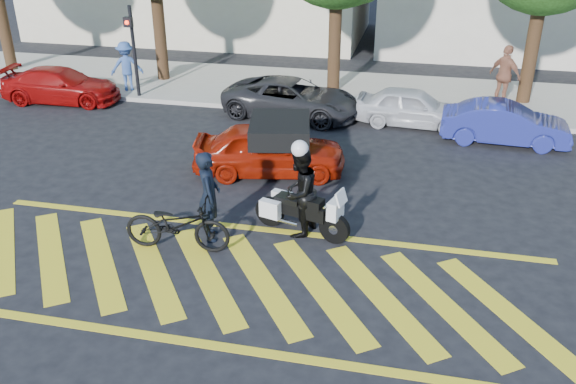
% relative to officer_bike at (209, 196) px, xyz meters
% --- Properties ---
extents(ground, '(90.00, 90.00, 0.00)m').
position_rel_officer_bike_xyz_m(ground, '(0.97, -1.36, -0.97)').
color(ground, black).
rests_on(ground, ground).
extents(sidewalk, '(60.00, 5.00, 0.15)m').
position_rel_officer_bike_xyz_m(sidewalk, '(0.97, 10.64, -0.89)').
color(sidewalk, '#9E998E').
rests_on(sidewalk, ground).
extents(crosswalk, '(12.33, 4.00, 0.01)m').
position_rel_officer_bike_xyz_m(crosswalk, '(0.93, -1.36, -0.96)').
color(crosswalk, yellow).
rests_on(crosswalk, ground).
extents(signal_pole, '(0.28, 0.43, 3.20)m').
position_rel_officer_bike_xyz_m(signal_pole, '(-5.53, 8.38, 0.95)').
color(signal_pole, black).
rests_on(signal_pole, ground).
extents(officer_bike, '(0.68, 0.82, 1.94)m').
position_rel_officer_bike_xyz_m(officer_bike, '(0.00, 0.00, 0.00)').
color(officer_bike, black).
rests_on(officer_bike, ground).
extents(bicycle, '(2.20, 0.89, 1.13)m').
position_rel_officer_bike_xyz_m(bicycle, '(-0.49, -0.59, -0.40)').
color(bicycle, black).
rests_on(bicycle, ground).
extents(police_motorcycle, '(2.15, 1.02, 0.97)m').
position_rel_officer_bike_xyz_m(police_motorcycle, '(1.79, 0.57, -0.44)').
color(police_motorcycle, black).
rests_on(police_motorcycle, ground).
extents(officer_moto, '(0.98, 1.12, 1.95)m').
position_rel_officer_bike_xyz_m(officer_moto, '(1.77, 0.56, 0.01)').
color(officer_moto, black).
rests_on(officer_moto, ground).
extents(red_convertible, '(4.07, 2.26, 1.31)m').
position_rel_officer_bike_xyz_m(red_convertible, '(0.42, 3.42, -0.31)').
color(red_convertible, '#901606').
rests_on(red_convertible, ground).
extents(parked_left, '(4.12, 1.93, 1.16)m').
position_rel_officer_bike_xyz_m(parked_left, '(-8.00, 7.64, -0.39)').
color(parked_left, '#8D0908').
rests_on(parked_left, ground).
extents(parked_mid_left, '(4.63, 2.59, 1.22)m').
position_rel_officer_bike_xyz_m(parked_mid_left, '(0.07, 7.84, -0.36)').
color(parked_mid_left, black).
rests_on(parked_mid_left, ground).
extents(parked_mid_right, '(3.57, 1.68, 1.18)m').
position_rel_officer_bike_xyz_m(parked_mid_right, '(3.85, 7.84, -0.38)').
color(parked_mid_right, silver).
rests_on(parked_mid_right, ground).
extents(parked_right, '(3.63, 1.44, 1.17)m').
position_rel_officer_bike_xyz_m(parked_right, '(6.49, 6.92, -0.38)').
color(parked_right, navy).
rests_on(parked_right, ground).
extents(pedestrian_left, '(1.28, 1.08, 1.72)m').
position_rel_officer_bike_xyz_m(pedestrian_left, '(-6.17, 8.99, 0.04)').
color(pedestrian_left, '#355493').
rests_on(pedestrian_left, sidewalk).
extents(pedestrian_right, '(1.18, 1.13, 1.97)m').
position_rel_officer_bike_xyz_m(pedestrian_right, '(6.71, 10.14, 0.17)').
color(pedestrian_right, '#9E6148').
rests_on(pedestrian_right, sidewalk).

